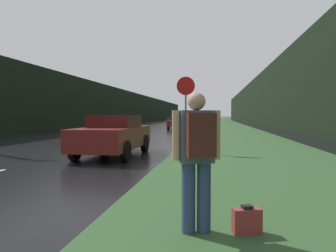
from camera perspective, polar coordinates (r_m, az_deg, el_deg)
grass_verge at (r=39.90m, az=10.83°, el=-0.03°), size 6.00×240.00×0.02m
lane_stripe_c at (r=14.00m, az=-14.82°, el=-3.99°), size 0.12×3.00×0.01m
lane_stripe_d at (r=20.58m, az=-6.97°, el=-2.01°), size 0.12×3.00×0.01m
treeline_far_side at (r=52.24m, az=-8.51°, el=3.54°), size 2.00×140.00×5.60m
treeline_near_side at (r=50.44m, az=17.32°, el=4.58°), size 2.00×140.00×7.46m
stop_sign at (r=11.58m, az=3.39°, el=3.82°), size 0.71×0.07×2.95m
hitchhiker_with_backpack at (r=3.67m, az=5.56°, el=-5.23°), size 0.58×0.50×1.75m
suitcase at (r=3.96m, az=14.79°, el=-17.18°), size 0.37×0.24×0.37m
car_passing_near at (r=11.03m, az=-10.29°, el=-1.66°), size 1.90×4.24×1.47m
car_passing_far at (r=30.95m, az=2.16°, el=0.75°), size 2.00×4.73×1.44m
car_oncoming at (r=55.22m, az=0.96°, el=1.32°), size 1.83×4.66×1.42m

